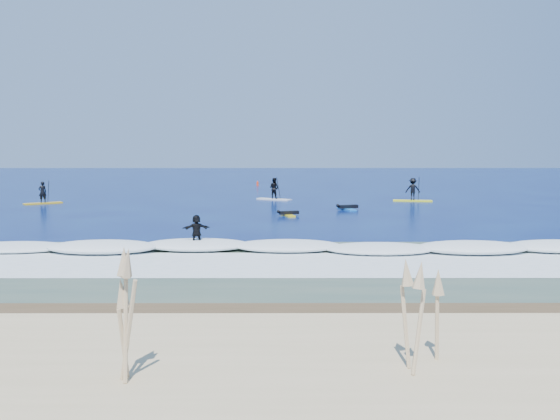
{
  "coord_description": "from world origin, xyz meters",
  "views": [
    {
      "loc": [
        0.62,
        -36.78,
        4.7
      ],
      "look_at": [
        0.71,
        1.19,
        0.6
      ],
      "focal_mm": 40.0,
      "sensor_mm": 36.0,
      "label": 1
    }
  ],
  "objects_px": {
    "sup_paddler_left": "(43,196)",
    "prone_paddler_far": "(347,208)",
    "marker_buoy": "(258,183)",
    "wave_surfer": "(196,232)",
    "sup_paddler_center": "(274,190)",
    "sup_paddler_right": "(413,191)",
    "prone_paddler_near": "(288,214)"
  },
  "relations": [
    {
      "from": "sup_paddler_left",
      "to": "prone_paddler_far",
      "type": "distance_m",
      "value": 23.46
    },
    {
      "from": "sup_paddler_left",
      "to": "marker_buoy",
      "type": "distance_m",
      "value": 25.96
    },
    {
      "from": "prone_paddler_far",
      "to": "wave_surfer",
      "type": "relative_size",
      "value": 1.05
    },
    {
      "from": "sup_paddler_center",
      "to": "prone_paddler_far",
      "type": "distance_m",
      "value": 9.26
    },
    {
      "from": "sup_paddler_center",
      "to": "prone_paddler_far",
      "type": "height_order",
      "value": "sup_paddler_center"
    },
    {
      "from": "sup_paddler_right",
      "to": "prone_paddler_near",
      "type": "distance_m",
      "value": 14.38
    },
    {
      "from": "sup_paddler_left",
      "to": "sup_paddler_center",
      "type": "xyz_separation_m",
      "value": [
        17.86,
        3.39,
        0.16
      ]
    },
    {
      "from": "prone_paddler_near",
      "to": "marker_buoy",
      "type": "relative_size",
      "value": 3.24
    },
    {
      "from": "sup_paddler_left",
      "to": "prone_paddler_near",
      "type": "distance_m",
      "value": 20.45
    },
    {
      "from": "sup_paddler_left",
      "to": "wave_surfer",
      "type": "xyz_separation_m",
      "value": [
        14.61,
        -20.77,
        0.18
      ]
    },
    {
      "from": "sup_paddler_right",
      "to": "wave_surfer",
      "type": "xyz_separation_m",
      "value": [
        -14.46,
        -22.88,
        -0.04
      ]
    },
    {
      "from": "sup_paddler_left",
      "to": "sup_paddler_center",
      "type": "distance_m",
      "value": 18.18
    },
    {
      "from": "wave_surfer",
      "to": "marker_buoy",
      "type": "height_order",
      "value": "wave_surfer"
    },
    {
      "from": "sup_paddler_left",
      "to": "wave_surfer",
      "type": "height_order",
      "value": "sup_paddler_left"
    },
    {
      "from": "sup_paddler_center",
      "to": "marker_buoy",
      "type": "height_order",
      "value": "sup_paddler_center"
    },
    {
      "from": "prone_paddler_far",
      "to": "sup_paddler_right",
      "type": "bearing_deg",
      "value": -62.31
    },
    {
      "from": "sup_paddler_center",
      "to": "sup_paddler_right",
      "type": "relative_size",
      "value": 0.93
    },
    {
      "from": "sup_paddler_center",
      "to": "marker_buoy",
      "type": "relative_size",
      "value": 5.0
    },
    {
      "from": "prone_paddler_far",
      "to": "wave_surfer",
      "type": "bearing_deg",
      "value": 133.94
    },
    {
      "from": "prone_paddler_far",
      "to": "prone_paddler_near",
      "type": "bearing_deg",
      "value": 112.33
    },
    {
      "from": "sup_paddler_center",
      "to": "sup_paddler_right",
      "type": "distance_m",
      "value": 11.28
    },
    {
      "from": "sup_paddler_right",
      "to": "marker_buoy",
      "type": "height_order",
      "value": "sup_paddler_right"
    },
    {
      "from": "sup_paddler_center",
      "to": "prone_paddler_near",
      "type": "height_order",
      "value": "sup_paddler_center"
    },
    {
      "from": "prone_paddler_far",
      "to": "wave_surfer",
      "type": "xyz_separation_m",
      "value": [
        -8.46,
        -16.53,
        0.66
      ]
    },
    {
      "from": "prone_paddler_near",
      "to": "marker_buoy",
      "type": "distance_m",
      "value": 28.62
    },
    {
      "from": "sup_paddler_right",
      "to": "marker_buoy",
      "type": "xyz_separation_m",
      "value": [
        -13.15,
        18.39,
        -0.59
      ]
    },
    {
      "from": "wave_surfer",
      "to": "prone_paddler_far",
      "type": "bearing_deg",
      "value": 49.5
    },
    {
      "from": "marker_buoy",
      "to": "prone_paddler_far",
      "type": "bearing_deg",
      "value": -73.87
    },
    {
      "from": "sup_paddler_center",
      "to": "marker_buoy",
      "type": "bearing_deg",
      "value": 127.2
    },
    {
      "from": "prone_paddler_near",
      "to": "sup_paddler_left",
      "type": "bearing_deg",
      "value": 50.52
    },
    {
      "from": "sup_paddler_right",
      "to": "prone_paddler_far",
      "type": "xyz_separation_m",
      "value": [
        -6.0,
        -6.35,
        -0.7
      ]
    },
    {
      "from": "prone_paddler_near",
      "to": "sup_paddler_right",
      "type": "bearing_deg",
      "value": -62.03
    }
  ]
}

